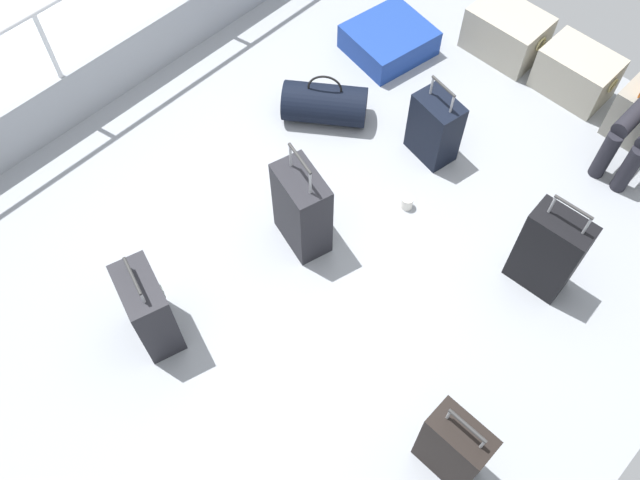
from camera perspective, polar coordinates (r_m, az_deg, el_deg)
name	(u,v)px	position (r m, az deg, el deg)	size (l,w,h in m)	color
ground_plane	(349,233)	(4.66, 2.49, 0.59)	(4.40, 5.20, 0.06)	gray
gunwale_port	(146,51)	(5.60, -14.51, 15.21)	(0.06, 5.20, 0.45)	gray
sea_wake	(63,21)	(6.97, -20.90, 16.87)	(12.00, 12.00, 0.01)	teal
cargo_crate_0	(506,33)	(5.84, 15.46, 16.53)	(0.63, 0.42, 0.37)	#9E9989
cargo_crate_1	(577,73)	(5.67, 20.85, 13.03)	(0.59, 0.38, 0.36)	#9E9989
suitcase_0	(302,209)	(4.33, -1.54, 2.60)	(0.44, 0.33, 0.86)	black
suitcase_1	(435,128)	(4.91, 9.66, 9.31)	(0.38, 0.28, 0.68)	black
suitcase_2	(453,447)	(3.80, 11.21, -16.81)	(0.35, 0.20, 0.71)	black
suitcase_3	(389,40)	(5.72, 5.84, 16.46)	(0.66, 0.71, 0.22)	navy
suitcase_4	(548,252)	(4.39, 18.74, -0.96)	(0.38, 0.23, 0.84)	black
suitcase_5	(149,309)	(4.13, -14.26, -5.68)	(0.44, 0.33, 0.73)	black
duffel_bag	(325,104)	(5.14, 0.40, 11.44)	(0.68, 0.61, 0.44)	black
paper_cup	(407,203)	(4.74, 7.36, 3.15)	(0.08, 0.08, 0.10)	white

